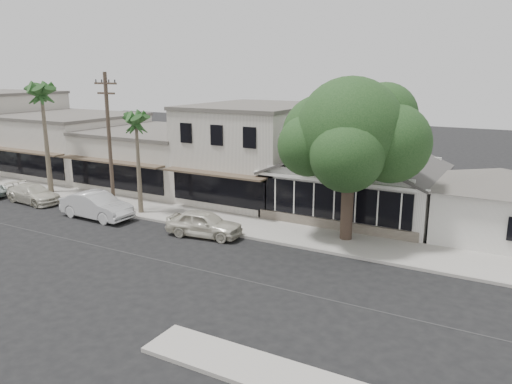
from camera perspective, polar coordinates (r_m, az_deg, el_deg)
The scene contains 14 objects.
ground at distance 24.65m, azimuth -9.47°, elevation -8.07°, with size 140.00×140.00×0.00m, color black.
sidewalk_north at distance 34.47m, azimuth -12.90°, elevation -1.77°, with size 90.00×3.50×0.15m, color #9E9991.
corner_shop at distance 32.31m, azimuth 11.52°, elevation 1.91°, with size 10.40×8.60×5.10m.
side_cottage at distance 30.21m, azimuth 25.76°, elevation -2.20°, with size 6.00×6.00×3.00m, color white.
row_building_near at distance 36.28m, azimuth -0.04°, elevation 4.48°, with size 8.00×10.00×6.50m, color silver.
row_building_midnear at distance 41.57m, azimuth -10.94°, elevation 3.80°, with size 10.00×10.00×4.20m, color silver.
row_building_midfar at distance 48.89m, azimuth -20.47°, elevation 5.12°, with size 11.00×10.00×5.00m, color silver.
utility_pole at distance 33.14m, azimuth -16.42°, elevation 5.73°, with size 1.80×0.24×9.00m.
car_0 at distance 28.11m, azimuth -5.95°, elevation -3.61°, with size 1.74×4.33×1.48m, color beige.
car_1 at distance 32.86m, azimuth -17.76°, elevation -1.49°, with size 1.75×5.01×1.65m, color silver.
car_3 at distance 38.37m, azimuth -24.10°, elevation -0.18°, with size 1.84×4.52×1.31m, color beige.
shade_tree at distance 26.78m, azimuth 10.77°, elevation 6.49°, with size 7.96×7.20×8.83m.
palm_east at distance 32.10m, azimuth -13.56°, elevation 7.76°, with size 2.34×2.34×6.96m.
palm_mid at distance 39.91m, azimuth -23.33°, elevation 10.35°, with size 3.14×3.14×8.76m.
Camera 1 is at (14.55, -17.72, 9.06)m, focal length 35.00 mm.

